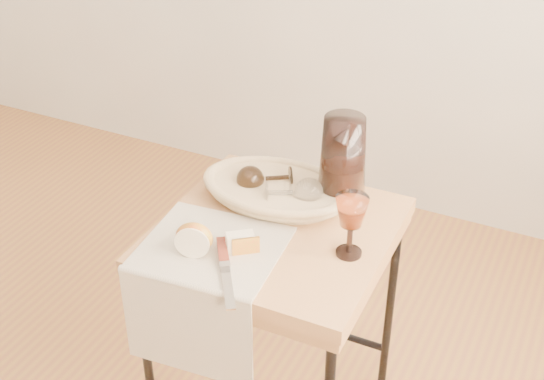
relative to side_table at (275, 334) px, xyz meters
The scene contains 10 objects.
side_table is the anchor object (origin of this frame).
tea_towel 0.39m from the side_table, 124.19° to the right, with size 0.32×0.29×0.01m, color beige.
bread_basket 0.40m from the side_table, 115.51° to the left, with size 0.35×0.24×0.05m, color #A1825E, non-canonical shape.
goblet_lying_a 0.43m from the side_table, 123.48° to the left, with size 0.12×0.07×0.07m, color #3C291A, non-canonical shape.
goblet_lying_b 0.41m from the side_table, 91.33° to the left, with size 0.12×0.07×0.07m, color white, non-canonical shape.
pitcher 0.51m from the side_table, 62.20° to the left, with size 0.16×0.24×0.28m, color black, non-canonical shape.
wine_goblet 0.47m from the side_table, ahead, with size 0.08×0.08×0.16m, color white, non-canonical shape.
apple_half 0.45m from the side_table, 124.42° to the right, with size 0.09×0.05×0.08m, color red.
apple_wedge 0.40m from the side_table, 104.28° to the right, with size 0.06×0.03×0.04m, color #FFE9C2.
table_knife 0.42m from the side_table, 96.18° to the right, with size 0.24×0.03×0.02m, color silver, non-canonical shape.
Camera 1 is at (1.26, -0.81, 1.73)m, focal length 48.14 mm.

